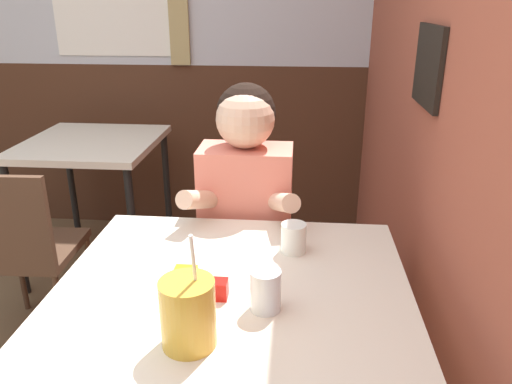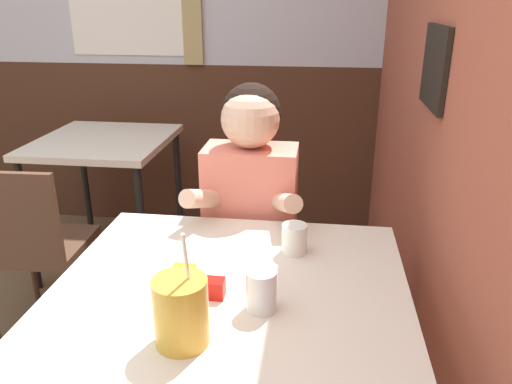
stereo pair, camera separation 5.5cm
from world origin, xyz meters
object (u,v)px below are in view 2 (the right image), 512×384
(chair_near_window, at_px, (31,240))
(main_table, at_px, (229,313))
(cocktail_pitcher, at_px, (181,312))
(person_seated, at_px, (251,233))
(background_table, at_px, (105,155))

(chair_near_window, bearing_deg, main_table, -36.97)
(cocktail_pitcher, bearing_deg, person_seated, 87.23)
(person_seated, bearing_deg, main_table, -87.63)
(chair_near_window, xyz_separation_m, cocktail_pitcher, (0.95, -0.92, 0.35))
(main_table, bearing_deg, background_table, 124.10)
(background_table, height_order, chair_near_window, chair_near_window)
(main_table, xyz_separation_m, cocktail_pitcher, (-0.06, -0.22, 0.15))
(background_table, xyz_separation_m, person_seated, (0.94, -0.83, -0.03))
(person_seated, height_order, cocktail_pitcher, person_seated)
(background_table, xyz_separation_m, cocktail_pitcher, (0.90, -1.65, 0.17))
(chair_near_window, bearing_deg, background_table, 84.23)
(background_table, relative_size, chair_near_window, 0.90)
(main_table, xyz_separation_m, background_table, (-0.97, 1.43, -0.03))
(background_table, distance_m, chair_near_window, 0.75)
(cocktail_pitcher, bearing_deg, background_table, 118.77)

